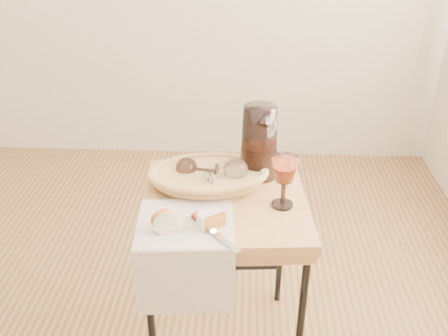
# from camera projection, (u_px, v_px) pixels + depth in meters

# --- Properties ---
(side_table) EXTENTS (0.57, 0.57, 0.68)m
(side_table) POSITION_uv_depth(u_px,v_px,m) (224.00, 277.00, 1.78)
(side_table) COLOR brown
(side_table) RESTS_ON floor
(tea_towel) EXTENTS (0.31, 0.28, 0.01)m
(tea_towel) POSITION_uv_depth(u_px,v_px,m) (185.00, 223.00, 1.48)
(tea_towel) COLOR silver
(tea_towel) RESTS_ON side_table
(bread_basket) EXTENTS (0.39, 0.29, 0.06)m
(bread_basket) POSITION_uv_depth(u_px,v_px,m) (209.00, 178.00, 1.67)
(bread_basket) COLOR #9A6C41
(bread_basket) RESTS_ON side_table
(goblet_lying_a) EXTENTS (0.13, 0.09, 0.07)m
(goblet_lying_a) POSITION_uv_depth(u_px,v_px,m) (199.00, 169.00, 1.67)
(goblet_lying_a) COLOR brown
(goblet_lying_a) RESTS_ON bread_basket
(goblet_lying_b) EXTENTS (0.16, 0.15, 0.09)m
(goblet_lying_b) POSITION_uv_depth(u_px,v_px,m) (224.00, 174.00, 1.64)
(goblet_lying_b) COLOR white
(goblet_lying_b) RESTS_ON bread_basket
(pitcher) EXTENTS (0.24, 0.29, 0.30)m
(pitcher) POSITION_uv_depth(u_px,v_px,m) (259.00, 142.00, 1.68)
(pitcher) COLOR black
(pitcher) RESTS_ON side_table
(wine_goblet) EXTENTS (0.10, 0.10, 0.17)m
(wine_goblet) POSITION_uv_depth(u_px,v_px,m) (284.00, 182.00, 1.53)
(wine_goblet) COLOR white
(wine_goblet) RESTS_ON side_table
(apple_half) EXTENTS (0.09, 0.06, 0.07)m
(apple_half) POSITION_uv_depth(u_px,v_px,m) (164.00, 219.00, 1.43)
(apple_half) COLOR red
(apple_half) RESTS_ON tea_towel
(apple_wedge) EXTENTS (0.08, 0.07, 0.05)m
(apple_wedge) POSITION_uv_depth(u_px,v_px,m) (209.00, 220.00, 1.45)
(apple_wedge) COLOR beige
(apple_wedge) RESTS_ON tea_towel
(table_knife) EXTENTS (0.15, 0.18, 0.02)m
(table_knife) POSITION_uv_depth(u_px,v_px,m) (213.00, 231.00, 1.43)
(table_knife) COLOR silver
(table_knife) RESTS_ON tea_towel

